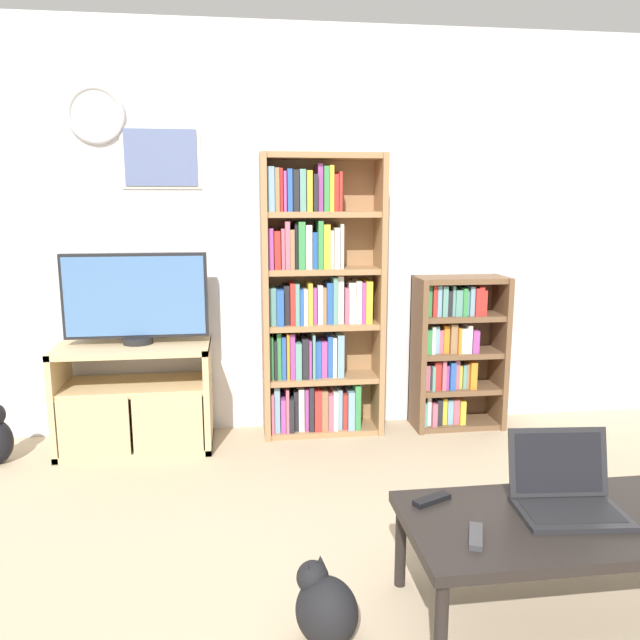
# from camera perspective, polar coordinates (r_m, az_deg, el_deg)

# --- Properties ---
(wall_back) EXTENTS (6.85, 0.09, 2.60)m
(wall_back) POSITION_cam_1_polar(r_m,az_deg,el_deg) (4.11, -4.50, 7.91)
(wall_back) COLOR silver
(wall_back) RESTS_ON ground_plane
(tv_stand) EXTENTS (0.92, 0.46, 0.65)m
(tv_stand) POSITION_cam_1_polar(r_m,az_deg,el_deg) (4.03, -16.53, -6.74)
(tv_stand) COLOR tan
(tv_stand) RESTS_ON ground_plane
(television) EXTENTS (0.86, 0.18, 0.55)m
(television) POSITION_cam_1_polar(r_m,az_deg,el_deg) (3.93, -16.50, 1.94)
(television) COLOR black
(television) RESTS_ON tv_stand
(bookshelf_tall) EXTENTS (0.77, 0.28, 1.80)m
(bookshelf_tall) POSITION_cam_1_polar(r_m,az_deg,el_deg) (4.01, -0.37, 1.39)
(bookshelf_tall) COLOR #9E754C
(bookshelf_tall) RESTS_ON ground_plane
(bookshelf_short) EXTENTS (0.60, 0.29, 1.02)m
(bookshelf_short) POSITION_cam_1_polar(r_m,az_deg,el_deg) (4.29, 12.04, -2.79)
(bookshelf_short) COLOR brown
(bookshelf_short) RESTS_ON ground_plane
(coffee_table) EXTENTS (1.12, 0.58, 0.39)m
(coffee_table) POSITION_cam_1_polar(r_m,az_deg,el_deg) (2.53, 21.03, -17.29)
(coffee_table) COLOR black
(coffee_table) RESTS_ON ground_plane
(laptop) EXTENTS (0.40, 0.33, 0.28)m
(laptop) POSITION_cam_1_polar(r_m,az_deg,el_deg) (2.56, 21.53, -14.36)
(laptop) COLOR #232326
(laptop) RESTS_ON coffee_table
(remote_near_laptop) EXTENTS (0.10, 0.16, 0.02)m
(remote_near_laptop) POSITION_cam_1_polar(r_m,az_deg,el_deg) (2.29, 14.05, -18.63)
(remote_near_laptop) COLOR #38383A
(remote_near_laptop) RESTS_ON coffee_table
(remote_far_from_laptop) EXTENTS (0.16, 0.11, 0.02)m
(remote_far_from_laptop) POSITION_cam_1_polar(r_m,az_deg,el_deg) (2.50, 10.20, -15.86)
(remote_far_from_laptop) COLOR black
(remote_far_from_laptop) RESTS_ON coffee_table
(cat) EXTENTS (0.42, 0.35, 0.29)m
(cat) POSITION_cam_1_polar(r_m,az_deg,el_deg) (2.37, 0.45, -24.80)
(cat) COLOR black
(cat) RESTS_ON ground_plane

